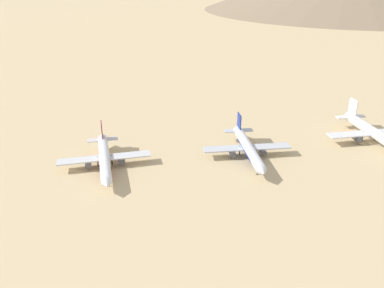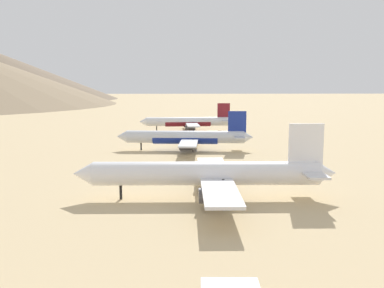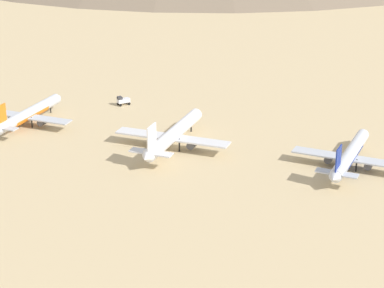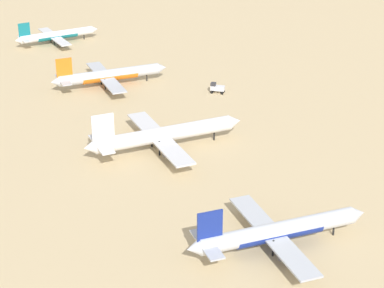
# 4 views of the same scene
# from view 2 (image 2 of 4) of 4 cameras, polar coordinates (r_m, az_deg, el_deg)

# --- Properties ---
(ground_plane) EXTENTS (1800.00, 1800.00, 0.00)m
(ground_plane) POSITION_cam_2_polar(r_m,az_deg,el_deg) (84.33, 1.75, -7.46)
(ground_plane) COLOR tan
(parked_jet_0) EXTENTS (46.49, 37.71, 13.42)m
(parked_jet_0) POSITION_cam_2_polar(r_m,az_deg,el_deg) (203.93, -0.47, 3.02)
(parked_jet_0) COLOR silver
(parked_jet_0) RESTS_ON ground
(parked_jet_1) EXTENTS (47.13, 38.34, 13.59)m
(parked_jet_1) POSITION_cam_2_polar(r_m,az_deg,el_deg) (144.04, -0.77, 0.90)
(parked_jet_1) COLOR silver
(parked_jet_1) RESTS_ON ground
(parked_jet_2) EXTENTS (52.06, 42.21, 15.04)m
(parked_jet_2) POSITION_cam_2_polar(r_m,az_deg,el_deg) (83.21, 2.34, -4.09)
(parked_jet_2) COLOR white
(parked_jet_2) RESTS_ON ground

